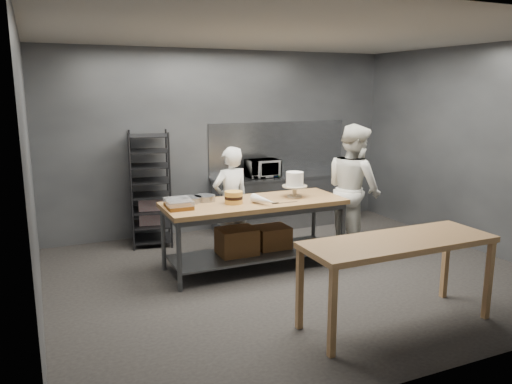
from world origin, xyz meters
The scene contains 16 objects.
ground centered at (0.00, 0.00, 0.00)m, with size 6.00×6.00×0.00m, color black.
back_wall centered at (0.00, 2.50, 1.50)m, with size 6.00×0.04×3.00m, color #4C4F54.
work_table centered at (-0.35, 0.50, 0.57)m, with size 2.40×0.90×0.92m.
near_counter centered at (0.31, -1.61, 0.81)m, with size 2.00×0.70×0.90m.
back_counter centered at (1.00, 2.18, 0.45)m, with size 2.60×0.60×0.90m.
splashback_panel centered at (1.00, 2.48, 1.35)m, with size 2.60×0.02×0.90m, color slate.
speed_rack centered at (-1.37, 2.10, 0.86)m, with size 0.71×0.75×1.75m.
chef_behind centered at (-0.43, 1.14, 0.79)m, with size 0.57×0.38×1.57m, color white.
chef_right centered at (1.24, 0.51, 0.94)m, with size 0.92×0.71×1.88m, color white.
microwave centered at (0.55, 2.18, 1.05)m, with size 0.54×0.37×0.30m, color black.
frosted_cake_stand centered at (0.25, 0.48, 1.14)m, with size 0.34×0.34×0.35m.
layer_cake centered at (-0.65, 0.45, 1.00)m, with size 0.23×0.23×0.16m.
cake_pans centered at (-1.14, 0.72, 0.96)m, with size 0.66×0.34×0.07m.
piping_bag centered at (-0.33, 0.22, 0.98)m, with size 0.12×0.12×0.38m, color white.
offset_spatula centered at (-0.08, 0.21, 0.93)m, with size 0.36×0.02×0.02m.
pastry_clamshells centered at (-1.37, 0.50, 0.98)m, with size 0.32×0.41×0.11m.
Camera 1 is at (-2.93, -5.38, 2.37)m, focal length 35.00 mm.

